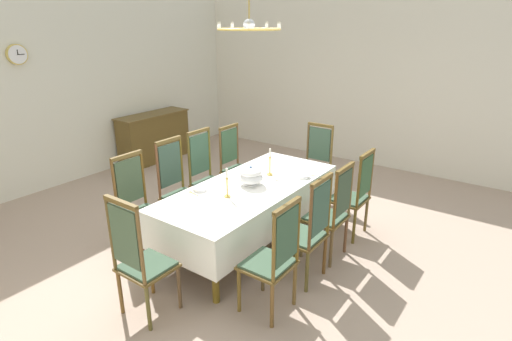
{
  "coord_description": "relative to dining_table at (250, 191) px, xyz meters",
  "views": [
    {
      "loc": [
        -3.46,
        -2.72,
        2.51
      ],
      "look_at": [
        0.03,
        -0.2,
        0.93
      ],
      "focal_mm": 28.37,
      "sensor_mm": 36.0,
      "label": 1
    }
  ],
  "objects": [
    {
      "name": "bowl_near_right",
      "position": [
        0.58,
        -0.37,
        0.1
      ],
      "size": [
        0.17,
        0.17,
        0.04
      ],
      "color": "white",
      "rests_on": "tablecloth"
    },
    {
      "name": "dining_table",
      "position": [
        0.0,
        0.0,
        0.0
      ],
      "size": [
        2.39,
        1.01,
        0.74
      ],
      "color": "brown",
      "rests_on": "ground"
    },
    {
      "name": "sideboard",
      "position": [
        1.45,
        3.36,
        -0.21
      ],
      "size": [
        1.44,
        0.48,
        0.9
      ],
      "rotation": [
        0.0,
        0.0,
        3.14
      ],
      "color": "brown",
      "rests_on": "ground"
    },
    {
      "name": "chair_head_east",
      "position": [
        1.6,
        -0.0,
        -0.1
      ],
      "size": [
        0.42,
        0.44,
        1.13
      ],
      "rotation": [
        0.0,
        0.0,
        1.57
      ],
      "color": "brown",
      "rests_on": "ground"
    },
    {
      "name": "ground",
      "position": [
        0.0,
        0.13,
        -0.69
      ],
      "size": [
        7.28,
        7.0,
        0.04
      ],
      "primitive_type": "cube",
      "color": "tan"
    },
    {
      "name": "tablecloth",
      "position": [
        0.0,
        -0.0,
        -0.04
      ],
      "size": [
        2.41,
        1.03,
        0.43
      ],
      "color": "white",
      "rests_on": "dining_table"
    },
    {
      "name": "chair_north_d",
      "position": [
        0.89,
        0.91,
        -0.1
      ],
      "size": [
        0.44,
        0.42,
        1.13
      ],
      "rotation": [
        0.0,
        0.0,
        3.14
      ],
      "color": "brown",
      "rests_on": "ground"
    },
    {
      "name": "chair_south_b",
      "position": [
        -0.27,
        -0.91,
        -0.09
      ],
      "size": [
        0.44,
        0.42,
        1.15
      ],
      "color": "brown",
      "rests_on": "ground"
    },
    {
      "name": "soup_tureen",
      "position": [
        0.01,
        -0.0,
        0.19
      ],
      "size": [
        0.29,
        0.29,
        0.23
      ],
      "color": "white",
      "rests_on": "tablecloth"
    },
    {
      "name": "spoon_primary",
      "position": [
        -0.55,
        0.39,
        0.08
      ],
      "size": [
        0.05,
        0.18,
        0.01
      ],
      "rotation": [
        0.0,
        0.0,
        -0.19
      ],
      "color": "gold",
      "rests_on": "tablecloth"
    },
    {
      "name": "chair_south_d",
      "position": [
        0.89,
        -0.91,
        -0.1
      ],
      "size": [
        0.44,
        0.42,
        1.11
      ],
      "color": "brown",
      "rests_on": "ground"
    },
    {
      "name": "spoon_secondary",
      "position": [
        0.69,
        -0.34,
        0.08
      ],
      "size": [
        0.03,
        0.18,
        0.01
      ],
      "rotation": [
        0.0,
        0.0,
        0.06
      ],
      "color": "gold",
      "rests_on": "tablecloth"
    },
    {
      "name": "chair_south_a",
      "position": [
        -0.88,
        -0.91,
        -0.1
      ],
      "size": [
        0.44,
        0.42,
        1.12
      ],
      "color": "brown",
      "rests_on": "ground"
    },
    {
      "name": "candlestick_east",
      "position": [
        0.41,
        -0.0,
        0.21
      ],
      "size": [
        0.07,
        0.07,
        0.34
      ],
      "color": "gold",
      "rests_on": "tablecloth"
    },
    {
      "name": "chandelier",
      "position": [
        -0.0,
        -0.0,
        1.79
      ],
      "size": [
        0.65,
        0.65,
        0.66
      ],
      "color": "gold"
    },
    {
      "name": "chair_north_c",
      "position": [
        0.26,
        0.92,
        -0.08
      ],
      "size": [
        0.44,
        0.42,
        1.19
      ],
      "rotation": [
        0.0,
        0.0,
        3.14
      ],
      "color": "brown",
      "rests_on": "ground"
    },
    {
      "name": "chair_north_a",
      "position": [
        -0.88,
        0.92,
        -0.09
      ],
      "size": [
        0.44,
        0.42,
        1.16
      ],
      "rotation": [
        0.0,
        0.0,
        3.14
      ],
      "color": "brown",
      "rests_on": "ground"
    },
    {
      "name": "mounted_clock",
      "position": [
        -0.65,
        3.6,
        1.42
      ],
      "size": [
        0.29,
        0.06,
        0.29
      ],
      "color": "#D1B251"
    },
    {
      "name": "chair_south_c",
      "position": [
        0.26,
        -0.91,
        -0.1
      ],
      "size": [
        0.44,
        0.42,
        1.11
      ],
      "color": "brown",
      "rests_on": "ground"
    },
    {
      "name": "back_wall",
      "position": [
        0.0,
        3.67,
        0.9
      ],
      "size": [
        7.28,
        0.08,
        3.13
      ],
      "primitive_type": "cube",
      "color": "silver",
      "rests_on": "ground"
    },
    {
      "name": "bowl_near_left",
      "position": [
        -0.45,
        0.37,
        0.1
      ],
      "size": [
        0.16,
        0.16,
        0.04
      ],
      "color": "white",
      "rests_on": "tablecloth"
    },
    {
      "name": "right_wall",
      "position": [
        3.68,
        0.13,
        0.9
      ],
      "size": [
        0.08,
        7.0,
        3.13
      ],
      "primitive_type": "cube",
      "color": "silver",
      "rests_on": "ground"
    },
    {
      "name": "chair_north_b",
      "position": [
        -0.27,
        0.92,
        -0.08
      ],
      "size": [
        0.44,
        0.42,
        1.19
      ],
      "rotation": [
        0.0,
        0.0,
        3.14
      ],
      "color": "#544D1B",
      "rests_on": "ground"
    },
    {
      "name": "candlestick_west",
      "position": [
        -0.41,
        -0.0,
        0.21
      ],
      "size": [
        0.07,
        0.07,
        0.33
      ],
      "color": "gold",
      "rests_on": "tablecloth"
    },
    {
      "name": "chair_head_west",
      "position": [
        -1.6,
        -0.0,
        -0.08
      ],
      "size": [
        0.42,
        0.44,
        1.19
      ],
      "rotation": [
        0.0,
        0.0,
        -1.57
      ],
      "color": "brown",
      "rests_on": "ground"
    }
  ]
}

